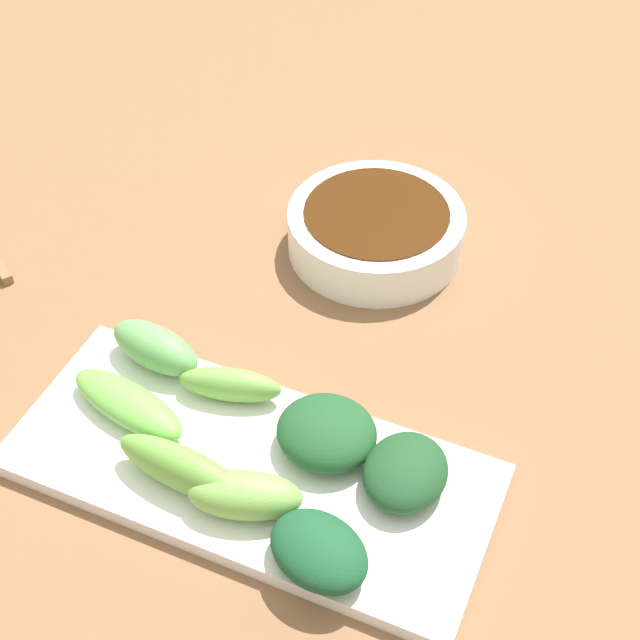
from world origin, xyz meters
TOP-DOWN VIEW (x-y plane):
  - tabletop at (0.00, 0.00)m, footprint 2.10×2.10m
  - sauce_bowl at (-0.17, -0.01)m, footprint 0.14×0.14m
  - serving_plate at (0.07, -0.01)m, footprint 0.14×0.32m
  - broccoli_stalk_0 at (0.10, 0.01)m, footprint 0.05×0.08m
  - broccoli_stalk_1 at (0.07, -0.10)m, footprint 0.05×0.10m
  - broccoli_stalk_2 at (0.03, -0.04)m, footprint 0.04×0.07m
  - broccoli_stalk_3 at (0.10, -0.04)m, footprint 0.03×0.10m
  - broccoli_stalk_4 at (0.02, -0.11)m, footprint 0.04×0.08m
  - broccoli_leafy_5 at (0.12, 0.06)m, footprint 0.07×0.08m
  - broccoli_leafy_6 at (0.05, 0.09)m, footprint 0.06×0.05m
  - broccoli_leafy_7 at (0.04, 0.03)m, footprint 0.06×0.07m

SIDE VIEW (x-z plane):
  - tabletop at x=0.00m, z-range 0.00..0.02m
  - serving_plate at x=0.07m, z-range 0.02..0.03m
  - sauce_bowl at x=-0.17m, z-range 0.02..0.06m
  - broccoli_stalk_1 at x=0.07m, z-range 0.03..0.05m
  - broccoli_stalk_2 at x=0.03m, z-range 0.03..0.06m
  - broccoli_leafy_6 at x=0.05m, z-range 0.03..0.06m
  - broccoli_leafy_5 at x=0.12m, z-range 0.03..0.06m
  - broccoli_leafy_7 at x=0.04m, z-range 0.03..0.06m
  - broccoli_stalk_0 at x=0.10m, z-range 0.03..0.06m
  - broccoli_stalk_4 at x=0.02m, z-range 0.03..0.06m
  - broccoli_stalk_3 at x=0.10m, z-range 0.03..0.06m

